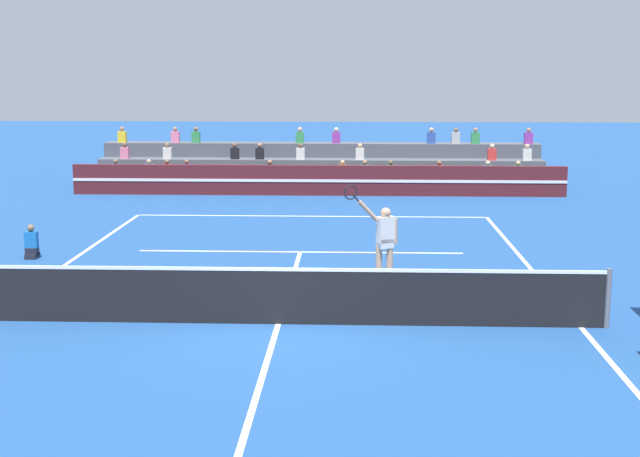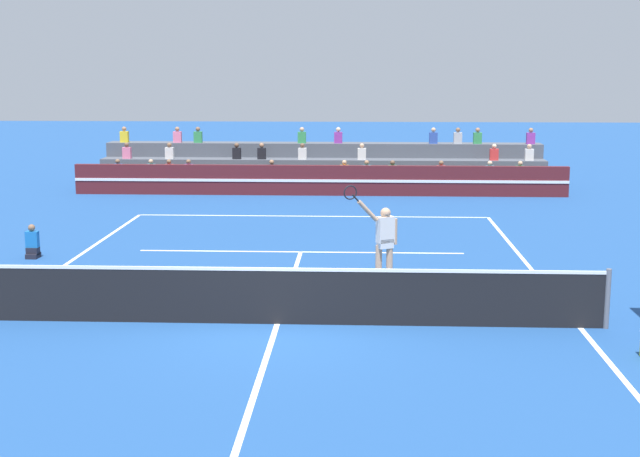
{
  "view_description": "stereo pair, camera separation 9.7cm",
  "coord_description": "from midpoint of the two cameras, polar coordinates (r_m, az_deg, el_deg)",
  "views": [
    {
      "loc": [
        1.41,
        -15.7,
        4.67
      ],
      "look_at": [
        0.61,
        3.77,
        1.1
      ],
      "focal_mm": 50.0,
      "sensor_mm": 36.0,
      "label": 1
    },
    {
      "loc": [
        1.51,
        -15.69,
        4.67
      ],
      "look_at": [
        0.61,
        3.77,
        1.1
      ],
      "focal_mm": 50.0,
      "sensor_mm": 36.0,
      "label": 2
    }
  ],
  "objects": [
    {
      "name": "tennis_player",
      "position": [
        19.0,
        3.97,
        -0.84
      ],
      "size": [
        1.2,
        0.67,
        2.3
      ],
      "color": "tan",
      "rests_on": "ground"
    },
    {
      "name": "ball_kid_courtside",
      "position": [
        22.98,
        -18.08,
        -1.02
      ],
      "size": [
        0.3,
        0.36,
        0.84
      ],
      "color": "black",
      "rests_on": "ground"
    },
    {
      "name": "ground_plane",
      "position": [
        16.44,
        -2.86,
        -6.13
      ],
      "size": [
        120.0,
        120.0,
        0.0
      ],
      "primitive_type": "plane",
      "color": "navy"
    },
    {
      "name": "bleacher_stand",
      "position": [
        35.01,
        -0.06,
        3.8
      ],
      "size": [
        17.22,
        2.85,
        2.28
      ],
      "color": "#4C515B",
      "rests_on": "ground"
    },
    {
      "name": "tennis_ball",
      "position": [
        18.47,
        11.34,
        -4.35
      ],
      "size": [
        0.07,
        0.07,
        0.07
      ],
      "primitive_type": "sphere",
      "color": "#C6DB33",
      "rests_on": "ground"
    },
    {
      "name": "sponsor_banner_wall",
      "position": [
        32.51,
        -0.24,
        3.1
      ],
      "size": [
        18.0,
        0.26,
        1.1
      ],
      "color": "#51191E",
      "rests_on": "ground"
    },
    {
      "name": "court_lines",
      "position": [
        16.44,
        -2.86,
        -6.12
      ],
      "size": [
        11.1,
        23.9,
        0.01
      ],
      "color": "white",
      "rests_on": "ground"
    },
    {
      "name": "tennis_net",
      "position": [
        16.29,
        -2.87,
        -4.29
      ],
      "size": [
        12.0,
        0.1,
        1.1
      ],
      "color": "slate",
      "rests_on": "ground"
    }
  ]
}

